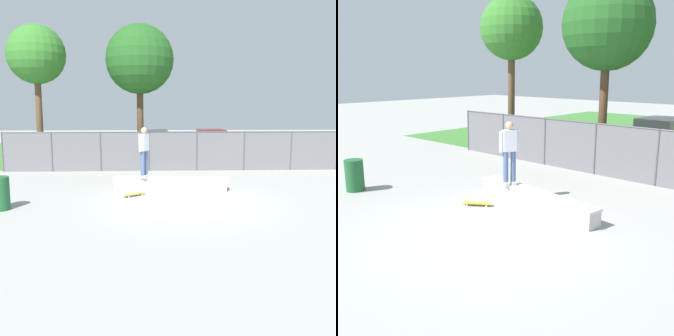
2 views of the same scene
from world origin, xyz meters
TOP-DOWN VIEW (x-y plane):
  - ground_plane at (0.00, 0.00)m, footprint 80.00×80.00m
  - grass_strip at (0.00, 16.54)m, footprint 27.91×20.00m
  - concrete_ledge at (-0.35, 1.90)m, footprint 4.19×1.01m
  - skateboarder at (-1.28, 1.88)m, footprint 0.41×0.53m
  - skateboard at (-1.62, 0.93)m, footprint 0.77×0.63m
  - chainlink_fence at (0.00, 6.24)m, footprint 15.98×0.07m
  - tree_near_left at (-6.61, 7.76)m, footprint 2.85×2.85m
  - tree_near_right at (-1.56, 7.38)m, footprint 3.32×3.32m
  - car_white at (-0.86, 11.11)m, footprint 2.04×4.21m
  - car_red at (2.61, 11.36)m, footprint 2.04×4.21m
  - trash_bin at (-5.48, -0.67)m, footprint 0.56×0.56m

SIDE VIEW (x-z plane):
  - ground_plane at x=0.00m, z-range 0.00..0.00m
  - grass_strip at x=0.00m, z-range 0.00..0.02m
  - skateboard at x=-1.62m, z-range 0.03..0.12m
  - concrete_ledge at x=-0.35m, z-range 0.00..0.47m
  - trash_bin at x=-5.48m, z-range 0.00..0.98m
  - car_white at x=-0.86m, z-range 0.01..1.67m
  - car_red at x=2.61m, z-range 0.01..1.67m
  - chainlink_fence at x=0.00m, z-range 0.08..1.95m
  - skateboarder at x=-1.28m, z-range 0.57..2.39m
  - tree_near_right at x=-1.56m, z-range 1.78..8.74m
  - tree_near_left at x=-6.61m, z-range 2.00..8.97m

